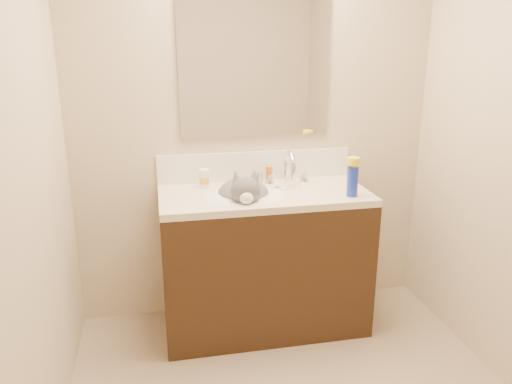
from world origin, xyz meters
name	(u,v)px	position (x,y,z in m)	size (l,w,h in m)	color
room_shell	(325,104)	(0.00, 0.00, 1.49)	(2.24, 2.54, 2.52)	#C1AE8F
vanity_cabinet	(264,264)	(0.00, 0.97, 0.41)	(1.20, 0.55, 0.82)	black
counter_slab	(264,195)	(0.00, 0.97, 0.84)	(1.20, 0.55, 0.04)	beige
basin	(245,207)	(-0.12, 0.94, 0.79)	(0.45, 0.36, 0.14)	white
faucet	(289,170)	(0.18, 1.11, 0.95)	(0.28, 0.20, 0.21)	silver
cat	(244,197)	(-0.12, 0.97, 0.84)	(0.36, 0.45, 0.34)	#504E50
backsplash	(255,166)	(0.00, 1.24, 0.95)	(1.20, 0.02, 0.18)	white
mirror	(255,68)	(0.00, 1.24, 1.54)	(0.90, 0.02, 0.80)	white
pill_bottle	(204,178)	(-0.33, 1.14, 0.92)	(0.06, 0.06, 0.11)	white
pill_label	(204,180)	(-0.33, 1.14, 0.90)	(0.06, 0.06, 0.04)	orange
silver_jar	(259,178)	(0.01, 1.17, 0.89)	(0.05, 0.05, 0.06)	#B7B7BC
amber_bottle	(269,174)	(0.07, 1.17, 0.91)	(0.04, 0.04, 0.10)	#C05F16
toothbrush	(278,187)	(0.10, 1.04, 0.86)	(0.01, 0.13, 0.01)	white
toothbrush_head	(278,187)	(0.10, 1.04, 0.87)	(0.02, 0.03, 0.02)	#65A7D6
spray_can	(352,182)	(0.46, 0.81, 0.94)	(0.06, 0.06, 0.17)	#182CAB
spray_cap	(354,161)	(0.46, 0.81, 1.06)	(0.07, 0.07, 0.04)	yellow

